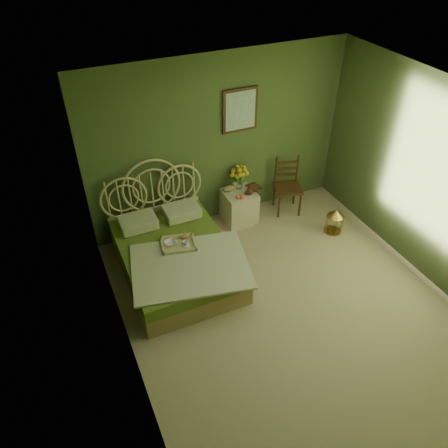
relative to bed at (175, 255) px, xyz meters
name	(u,v)px	position (x,y,z in m)	size (l,w,h in m)	color
floor	(291,309)	(1.10, -1.27, -0.29)	(4.50, 4.50, 0.00)	tan
ceiling	(319,118)	(1.10, -1.27, 2.31)	(4.50, 4.50, 0.00)	silver
wall_back	(220,142)	(1.10, 0.98, 1.01)	(4.00, 4.00, 0.00)	#475A2F
wall_left	(122,284)	(-0.90, -1.27, 1.01)	(4.50, 4.50, 0.00)	#475A2F
wall_right	(440,188)	(3.10, -1.27, 1.01)	(4.50, 4.50, 0.00)	#475A2F
wall_art	(240,110)	(1.41, 0.95, 1.46)	(0.54, 0.04, 0.64)	#39200F
bed	(175,255)	(0.00, 0.00, 0.00)	(1.65, 2.09, 1.29)	tan
nightstand	(239,202)	(1.31, 0.72, 0.06)	(0.48, 0.49, 0.96)	beige
chair	(286,182)	(2.14, 0.70, 0.22)	(0.50, 0.50, 0.91)	#39200F
birdcage	(334,221)	(2.52, -0.16, -0.09)	(0.26, 0.26, 0.40)	#B38639
book_lower	(249,189)	(1.49, 0.73, 0.25)	(0.17, 0.23, 0.02)	#381E0F
book_upper	(249,188)	(1.49, 0.73, 0.27)	(0.15, 0.20, 0.02)	#472819
cereal_bowl	(170,243)	(-0.05, 0.00, 0.23)	(0.15, 0.15, 0.04)	white
coffee_cup	(186,243)	(0.13, -0.11, 0.25)	(0.08, 0.08, 0.07)	white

